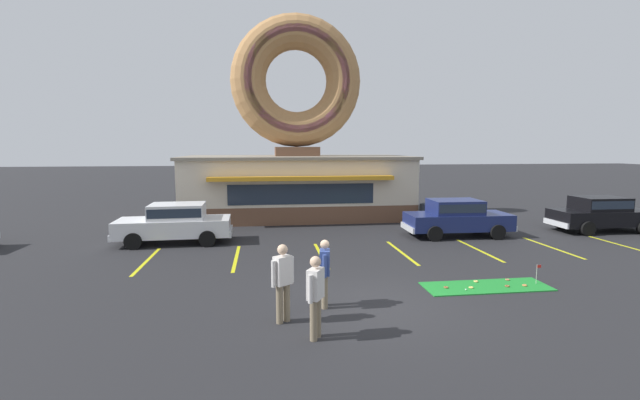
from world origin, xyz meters
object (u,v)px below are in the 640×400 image
car_navy (457,216)px  putting_flag_pin (538,270)px  car_white (175,222)px  pedestrian_leather_jacket_man (316,293)px  golf_ball (466,290)px  pedestrian_blue_sweater_man (283,279)px  car_black (601,213)px  trash_bin (425,213)px  pedestrian_hooded_kid (325,270)px

car_navy → putting_flag_pin: bearing=-95.8°
putting_flag_pin → car_white: (-11.16, 6.78, 0.43)m
pedestrian_leather_jacket_man → golf_ball: bearing=27.7°
car_navy → pedestrian_leather_jacket_man: (-7.29, -9.13, 0.08)m
pedestrian_blue_sweater_man → pedestrian_leather_jacket_man: size_ratio=1.03×
putting_flag_pin → car_white: bearing=148.7°
car_white → car_black: bearing=-0.2°
car_black → car_white: 18.86m
car_navy → car_black: (7.03, 0.14, 0.00)m
trash_bin → golf_ball: bearing=-105.4°
car_navy → trash_bin: bearing=91.6°
car_navy → trash_bin: (-0.09, 3.41, -0.37)m
pedestrian_blue_sweater_man → pedestrian_leather_jacket_man: bearing=-56.2°
pedestrian_hooded_kid → car_white: bearing=123.0°
pedestrian_hooded_kid → pedestrian_leather_jacket_man: bearing=-104.3°
golf_ball → car_white: 11.38m
car_navy → golf_ball: bearing=-113.2°
car_navy → car_white: same height
car_navy → pedestrian_hooded_kid: (-6.86, -7.45, 0.05)m
golf_ball → trash_bin: size_ratio=0.04×
golf_ball → pedestrian_leather_jacket_man: bearing=-152.3°
golf_ball → trash_bin: 10.65m
car_black → trash_bin: 7.85m
car_white → trash_bin: 12.17m
car_navy → car_white: bearing=179.0°
pedestrian_hooded_kid → trash_bin: size_ratio=1.71×
pedestrian_hooded_kid → putting_flag_pin: bearing=8.1°
trash_bin → car_black: bearing=-24.7°
putting_flag_pin → pedestrian_leather_jacket_man: pedestrian_leather_jacket_man is taller
putting_flag_pin → pedestrian_blue_sweater_man: 7.44m
putting_flag_pin → pedestrian_leather_jacket_man: size_ratio=0.32×
pedestrian_hooded_kid → pedestrian_leather_jacket_man: (-0.43, -1.68, 0.03)m
car_navy → pedestrian_blue_sweater_man: (-7.90, -8.22, 0.11)m
pedestrian_blue_sweater_man → trash_bin: (7.81, 11.64, -0.49)m
pedestrian_hooded_kid → trash_bin: (6.77, 10.87, -0.42)m
pedestrian_blue_sweater_man → trash_bin: 14.02m
trash_bin → car_navy: bearing=-88.4°
car_black → trash_bin: size_ratio=4.71×
car_black → car_white: (-18.86, 0.07, 0.00)m
car_white → pedestrian_leather_jacket_man: 10.38m
car_black → pedestrian_hooded_kid: size_ratio=2.76×
putting_flag_pin → car_white: car_white is taller
car_navy → pedestrian_blue_sweater_man: bearing=-133.9°
pedestrian_blue_sweater_man → golf_ball: bearing=15.5°
car_navy → pedestrian_hooded_kid: bearing=-132.6°
putting_flag_pin → car_navy: size_ratio=0.12×
car_white → pedestrian_hooded_kid: bearing=-57.0°
putting_flag_pin → pedestrian_hooded_kid: (-6.20, -0.88, 0.48)m
car_black → trash_bin: car_black is taller
pedestrian_leather_jacket_man → pedestrian_blue_sweater_man: bearing=123.8°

